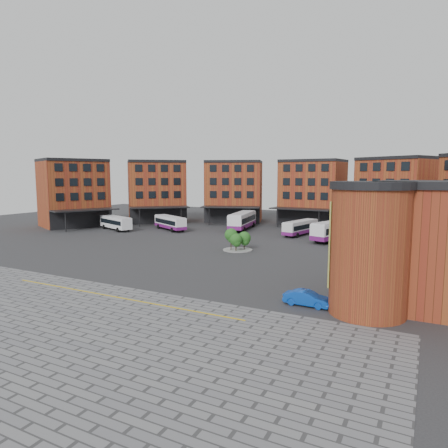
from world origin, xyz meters
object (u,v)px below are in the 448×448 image
at_px(bus_c, 242,220).
at_px(bus_f, 388,238).
at_px(tree_island, 238,239).
at_px(bus_b, 170,222).
at_px(bus_a, 116,222).
at_px(bus_e, 336,230).
at_px(bus_d, 300,227).
at_px(blue_car, 307,298).

bearing_deg(bus_c, bus_f, -32.43).
relative_size(tree_island, bus_b, 0.44).
bearing_deg(tree_island, bus_a, 164.30).
height_order(tree_island, bus_f, bus_f).
distance_m(tree_island, bus_c, 23.41).
distance_m(bus_c, bus_e, 20.86).
height_order(tree_island, bus_e, bus_e).
relative_size(tree_island, bus_a, 0.44).
height_order(bus_c, bus_e, bus_c).
bearing_deg(bus_e, tree_island, -106.73).
xyz_separation_m(bus_a, bus_d, (35.59, 10.23, -0.17)).
height_order(bus_c, bus_f, bus_f).
xyz_separation_m(bus_c, bus_d, (12.98, -2.39, -0.41)).
distance_m(bus_e, blue_car, 36.38).
bearing_deg(bus_d, bus_a, -151.81).
relative_size(tree_island, bus_c, 0.35).
bearing_deg(bus_c, bus_e, -25.38).
bearing_deg(bus_f, bus_a, -109.57).
bearing_deg(tree_island, blue_car, -51.24).
height_order(bus_a, bus_f, bus_f).
bearing_deg(bus_a, bus_e, -58.79).
relative_size(bus_b, bus_e, 0.82).
bearing_deg(bus_a, bus_f, -67.47).
distance_m(tree_island, bus_d, 19.54).
xyz_separation_m(bus_a, bus_b, (9.88, 5.07, -0.12)).
relative_size(bus_e, bus_f, 0.96).
relative_size(bus_b, blue_car, 2.51).
distance_m(bus_a, bus_d, 37.03).
bearing_deg(blue_car, bus_b, 49.26).
distance_m(bus_f, blue_car, 29.84).
bearing_deg(blue_car, bus_f, -5.99).
height_order(bus_a, bus_d, bus_a).
xyz_separation_m(bus_b, blue_car, (37.95, -34.01, -0.89)).
bearing_deg(bus_d, bus_c, -178.29).
bearing_deg(bus_b, bus_c, -30.30).
relative_size(bus_b, bus_f, 0.79).
xyz_separation_m(tree_island, bus_f, (19.76, 9.57, 0.19)).
height_order(bus_a, bus_e, bus_e).
xyz_separation_m(bus_c, blue_car, (25.21, -41.56, -1.24)).
xyz_separation_m(bus_d, bus_f, (15.93, -9.59, 0.42)).
height_order(bus_e, blue_car, bus_e).
bearing_deg(blue_car, bus_e, 9.20).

